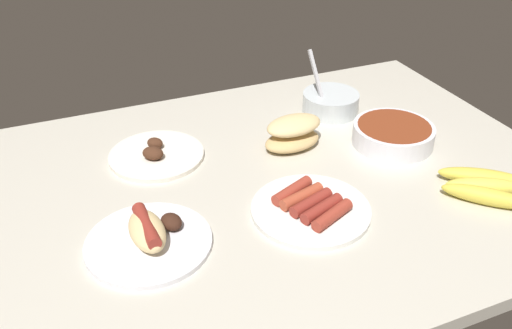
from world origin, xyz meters
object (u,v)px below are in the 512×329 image
Objects in this scene: plate_hotdog_assembled at (149,237)px; bread_stack at (293,133)px; plate_grilled_meat at (156,154)px; bowl_chili at (393,134)px; banana_bunch at (485,186)px; bowl_coleslaw at (330,102)px; plate_sausages at (311,207)px.

plate_hotdog_assembled is 43.28cm from bread_stack.
bowl_chili is at bearing 163.72° from plate_grilled_meat.
bowl_coleslaw reaches higher than banana_bunch.
bowl_coleslaw is (5.36, -19.63, 0.26)cm from bowl_chili.
plate_sausages is at bearing 126.19° from plate_grilled_meat.
plate_sausages is at bearing 72.44° from bread_stack.
bowl_coleslaw is at bearing -74.72° from bowl_chili.
bowl_coleslaw reaches higher than plate_sausages.
plate_hotdog_assembled is 1.49× the size of bowl_coleslaw.
bowl_coleslaw is at bearing -149.04° from plate_hotdog_assembled.
plate_sausages is at bearing -12.80° from banana_bunch.
banana_bunch is at bearing 167.20° from plate_sausages.
bowl_coleslaw is at bearing -124.00° from plate_sausages.
bread_stack reaches higher than plate_sausages.
plate_grilled_meat is 69.04cm from banana_bunch.
bowl_chili is at bearing 105.28° from bowl_coleslaw.
plate_grilled_meat is 30.92cm from bread_stack.
banana_bunch is 1.30× the size of bowl_coleslaw.
bowl_chili is 23.11cm from bread_stack.
plate_hotdog_assembled is at bearing -4.91° from plate_sausages.
plate_hotdog_assembled is 61.22cm from bowl_chili.
plate_sausages is 1.52× the size of bowl_coleslaw.
bread_stack reaches higher than banana_bunch.
bowl_coleslaw is (-16.45, -12.04, -0.73)cm from bread_stack.
plate_hotdog_assembled reaches higher than plate_sausages.
bread_stack is 20.40cm from bowl_coleslaw.
plate_grilled_meat is 29.30cm from plate_hotdog_assembled.
bowl_chili is at bearing -76.78° from banana_bunch.
plate_grilled_meat is 1.14× the size of bowl_chili.
banana_bunch is (-57.21, 38.65, 0.96)cm from plate_grilled_meat.
bowl_coleslaw is at bearing -174.41° from plate_grilled_meat.
banana_bunch is (-5.53, 23.55, -0.89)cm from bowl_chili.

